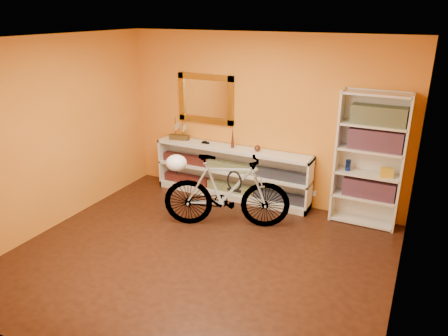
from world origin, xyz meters
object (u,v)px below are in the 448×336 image
at_px(bookcase, 369,161).
at_px(bicycle, 227,191).
at_px(helmet, 176,163).
at_px(console_unit, 232,173).

height_order(bookcase, bicycle, bookcase).
bearing_deg(bicycle, helmet, 90.00).
distance_m(console_unit, bookcase, 2.14).
height_order(console_unit, bookcase, bookcase).
bearing_deg(helmet, bicycle, 21.70).
bearing_deg(bicycle, bookcase, -82.67).
distance_m(console_unit, bicycle, 1.00).
bearing_deg(console_unit, bookcase, 0.69).
xyz_separation_m(console_unit, helmet, (-0.28, -1.18, 0.51)).
relative_size(bookcase, helmet, 6.47).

